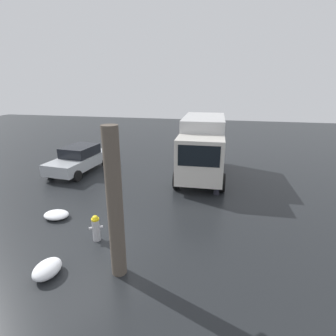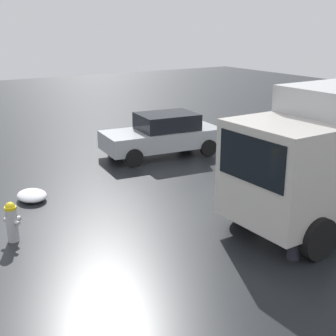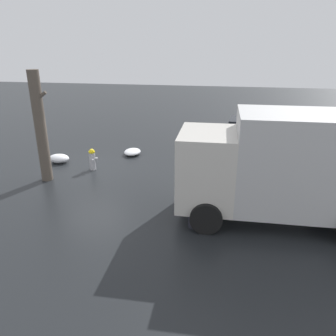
# 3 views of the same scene
# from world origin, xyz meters

# --- Properties ---
(ground_plane) EXTENTS (60.00, 60.00, 0.00)m
(ground_plane) POSITION_xyz_m (0.00, 0.00, 0.00)
(ground_plane) COLOR black
(fire_hydrant) EXTENTS (0.37, 0.44, 0.91)m
(fire_hydrant) POSITION_xyz_m (0.00, 0.00, 0.47)
(fire_hydrant) COLOR #B7B7BC
(fire_hydrant) RESTS_ON ground_plane
(pedestrian) EXTENTS (0.39, 0.39, 1.78)m
(pedestrian) POSITION_xyz_m (4.61, -3.82, 0.97)
(pedestrian) COLOR #23232D
(pedestrian) RESTS_ON ground_plane
(parked_car) EXTENTS (4.35, 2.31, 1.49)m
(parked_car) POSITION_xyz_m (6.41, 4.18, 0.76)
(parked_car) COLOR #ADB2B7
(parked_car) RESTS_ON ground_plane
(snow_pile_curbside) EXTENTS (0.76, 0.97, 0.27)m
(snow_pile_curbside) POSITION_xyz_m (1.07, 2.22, 0.13)
(snow_pile_curbside) COLOR white
(snow_pile_curbside) RESTS_ON ground_plane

